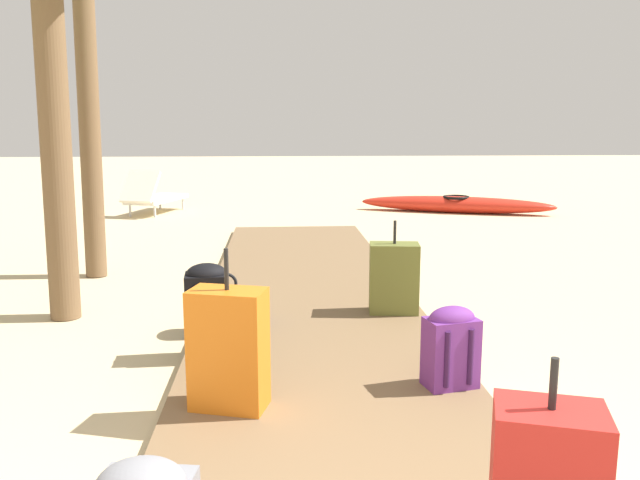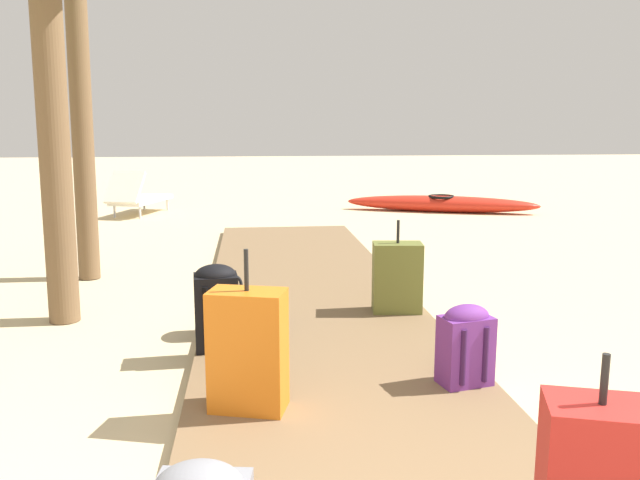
% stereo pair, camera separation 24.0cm
% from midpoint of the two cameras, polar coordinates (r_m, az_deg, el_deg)
% --- Properties ---
extents(ground_plane, '(60.00, 60.00, 0.00)m').
position_cam_midpoint_polar(ground_plane, '(4.63, -1.07, -9.52)').
color(ground_plane, '#D1BA8C').
extents(boardwalk, '(1.81, 8.40, 0.08)m').
position_cam_midpoint_polar(boardwalk, '(5.42, -1.90, -6.13)').
color(boardwalk, brown).
rests_on(boardwalk, ground).
extents(duffel_bag_navy, '(0.48, 0.30, 0.40)m').
position_cam_midpoint_polar(duffel_bag_navy, '(4.86, -9.38, -5.93)').
color(duffel_bag_navy, navy).
rests_on(duffel_bag_navy, boardwalk).
extents(backpack_black, '(0.31, 0.27, 0.58)m').
position_cam_midpoint_polar(backpack_black, '(4.32, -10.98, -5.80)').
color(backpack_black, black).
rests_on(backpack_black, boardwalk).
extents(backpack_purple, '(0.33, 0.25, 0.48)m').
position_cam_midpoint_polar(backpack_purple, '(3.76, 11.30, -9.13)').
color(backpack_purple, '#6B2D84').
rests_on(backpack_purple, boardwalk).
extents(suitcase_olive, '(0.42, 0.28, 0.75)m').
position_cam_midpoint_polar(suitcase_olive, '(5.12, 5.68, -3.39)').
color(suitcase_olive, olive).
rests_on(suitcase_olive, boardwalk).
extents(suitcase_orange, '(0.44, 0.33, 0.87)m').
position_cam_midpoint_polar(suitcase_orange, '(3.39, -8.60, -9.88)').
color(suitcase_orange, orange).
rests_on(suitcase_orange, boardwalk).
extents(lounge_chair, '(1.03, 1.63, 0.81)m').
position_cam_midpoint_polar(lounge_chair, '(11.80, -16.78, 3.77)').
color(lounge_chair, white).
rests_on(lounge_chair, ground).
extents(kayak, '(3.51, 1.72, 0.31)m').
position_cam_midpoint_polar(kayak, '(11.93, 10.37, 3.26)').
color(kayak, red).
rests_on(kayak, ground).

